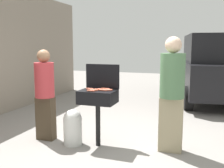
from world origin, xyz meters
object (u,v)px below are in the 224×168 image
(hot_dog_1, at_px, (94,90))
(propane_tank, at_px, (73,126))
(hot_dog_2, at_px, (92,90))
(bbq_grill, at_px, (98,99))
(hot_dog_10, at_px, (98,89))
(hot_dog_4, at_px, (105,88))
(hot_dog_0, at_px, (107,90))
(hot_dog_7, at_px, (90,89))
(person_right, at_px, (172,90))
(hot_dog_3, at_px, (103,90))
(person_left, at_px, (45,92))
(hot_dog_5, at_px, (109,90))
(hot_dog_8, at_px, (101,89))
(hot_dog_9, at_px, (106,89))
(parked_minivan, at_px, (215,67))
(hot_dog_6, at_px, (91,91))

(hot_dog_1, relative_size, propane_tank, 0.21)
(hot_dog_2, height_order, propane_tank, hot_dog_2)
(bbq_grill, xyz_separation_m, propane_tank, (-0.43, -0.09, -0.49))
(bbq_grill, height_order, hot_dog_2, hot_dog_2)
(hot_dog_10, bearing_deg, hot_dog_4, 62.24)
(bbq_grill, xyz_separation_m, hot_dog_0, (0.16, -0.00, 0.16))
(hot_dog_2, xyz_separation_m, propane_tank, (-0.34, -0.06, -0.65))
(bbq_grill, distance_m, hot_dog_7, 0.22)
(hot_dog_4, height_order, person_right, person_right)
(hot_dog_0, bearing_deg, propane_tank, -170.94)
(hot_dog_1, bearing_deg, hot_dog_3, 17.24)
(hot_dog_4, bearing_deg, propane_tank, -155.21)
(bbq_grill, bearing_deg, hot_dog_0, -0.45)
(person_left, xyz_separation_m, person_right, (2.20, 0.20, 0.11))
(hot_dog_2, distance_m, hot_dog_5, 0.27)
(hot_dog_2, distance_m, hot_dog_7, 0.09)
(hot_dog_4, relative_size, propane_tank, 0.21)
(bbq_grill, distance_m, hot_dog_8, 0.17)
(hot_dog_1, xyz_separation_m, hot_dog_9, (0.15, 0.18, 0.00))
(hot_dog_10, relative_size, person_right, 0.07)
(hot_dog_5, bearing_deg, person_left, -176.69)
(hot_dog_5, height_order, propane_tank, hot_dog_5)
(hot_dog_2, distance_m, person_left, 0.93)
(hot_dog_3, distance_m, hot_dog_7, 0.27)
(hot_dog_3, distance_m, hot_dog_4, 0.18)
(hot_dog_3, xyz_separation_m, hot_dog_4, (-0.03, 0.18, 0.00))
(hot_dog_0, relative_size, propane_tank, 0.21)
(bbq_grill, height_order, hot_dog_0, hot_dog_0)
(bbq_grill, height_order, parked_minivan, parked_minivan)
(hot_dog_9, bearing_deg, hot_dog_6, -125.37)
(hot_dog_5, relative_size, hot_dog_6, 1.00)
(hot_dog_0, height_order, hot_dog_8, same)
(hot_dog_4, height_order, hot_dog_7, same)
(parked_minivan, bearing_deg, hot_dog_10, 58.92)
(hot_dog_3, distance_m, hot_dog_5, 0.11)
(hot_dog_5, relative_size, person_right, 0.07)
(hot_dog_1, relative_size, person_left, 0.08)
(hot_dog_0, distance_m, parked_minivan, 5.06)
(hot_dog_9, height_order, propane_tank, hot_dog_9)
(bbq_grill, bearing_deg, hot_dog_3, -19.13)
(hot_dog_1, relative_size, hot_dog_3, 1.00)
(bbq_grill, height_order, hot_dog_3, hot_dog_3)
(person_left, bearing_deg, hot_dog_3, -14.06)
(bbq_grill, distance_m, hot_dog_6, 0.22)
(hot_dog_5, relative_size, hot_dog_7, 1.00)
(hot_dog_7, bearing_deg, hot_dog_5, 3.15)
(hot_dog_6, bearing_deg, hot_dog_4, 64.65)
(hot_dog_5, xyz_separation_m, parked_minivan, (1.81, 4.67, 0.05))
(hot_dog_1, distance_m, person_left, 0.98)
(hot_dog_2, relative_size, propane_tank, 0.21)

